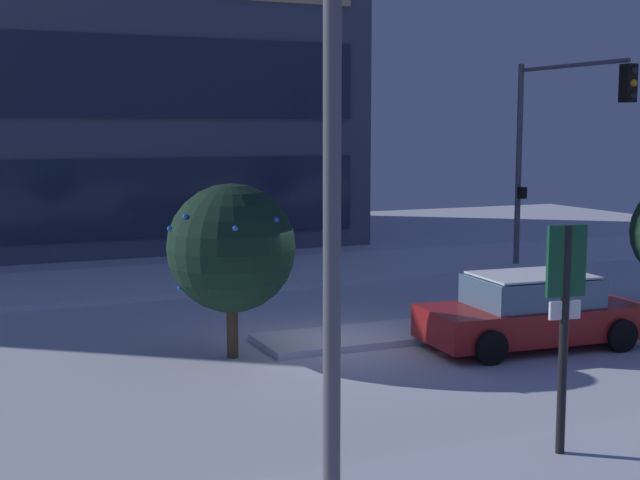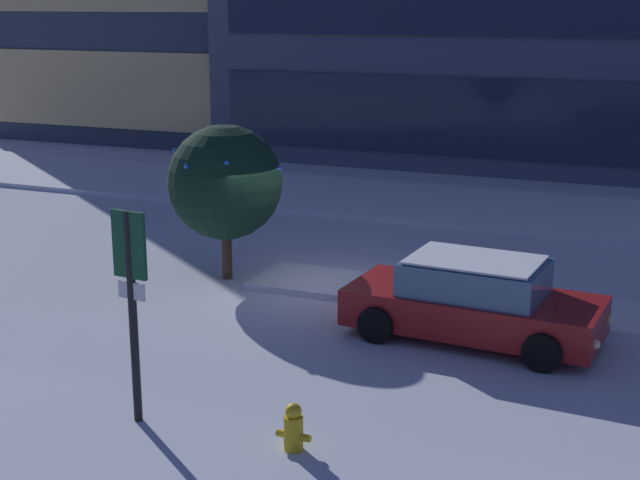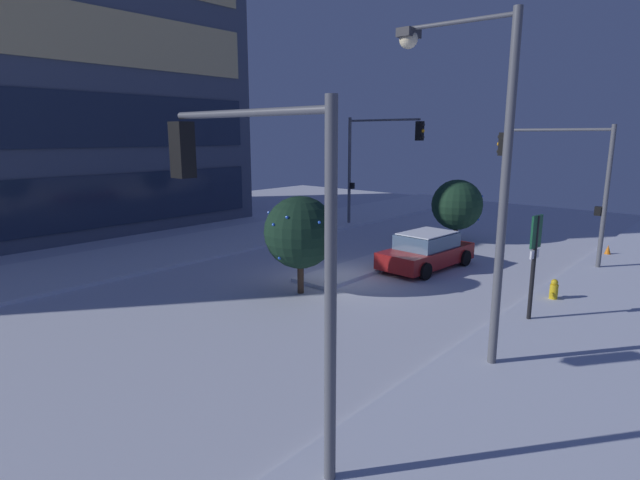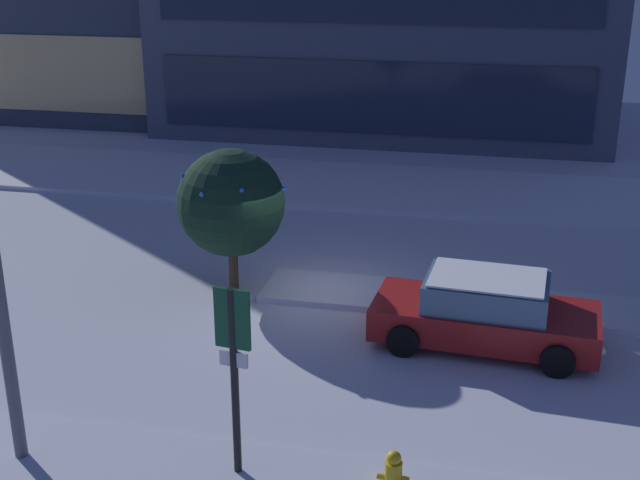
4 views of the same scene
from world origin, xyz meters
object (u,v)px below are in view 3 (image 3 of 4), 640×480
decorated_tree_median (300,232)px  decorated_tree_left_of_median (457,205)px  construction_cone (608,251)px  traffic_light_corner_far_right (376,152)px  parking_info_sign (534,255)px  traffic_light_corner_near_left (257,216)px  traffic_light_corner_near_right (560,169)px  street_lamp_arched (475,145)px  car_near (426,251)px  fire_hydrant (554,291)px

decorated_tree_median → decorated_tree_left_of_median: bearing=-0.9°
construction_cone → traffic_light_corner_far_right: bearing=95.5°
parking_info_sign → decorated_tree_left_of_median: bearing=-45.4°
decorated_tree_median → traffic_light_corner_near_left: bearing=-141.0°
decorated_tree_median → decorated_tree_left_of_median: decorated_tree_median is taller
traffic_light_corner_near_right → street_lamp_arched: size_ratio=0.73×
car_near → construction_cone: bearing=-32.3°
car_near → decorated_tree_median: decorated_tree_median is taller
car_near → traffic_light_corner_near_right: traffic_light_corner_near_right is taller
construction_cone → car_near: bearing=143.6°
traffic_light_corner_far_right → decorated_tree_median: traffic_light_corner_far_right is taller
decorated_tree_left_of_median → parking_info_sign: bearing=-143.2°
fire_hydrant → parking_info_sign: bearing=-179.1°
traffic_light_corner_near_right → decorated_tree_left_of_median: size_ratio=1.81×
decorated_tree_left_of_median → traffic_light_corner_near_left: bearing=-163.6°
parking_info_sign → street_lamp_arched: bearing=91.4°
traffic_light_corner_near_left → street_lamp_arched: street_lamp_arched is taller
parking_info_sign → traffic_light_corner_far_right: bearing=-30.2°
traffic_light_corner_far_right → construction_cone: (1.15, -11.91, -4.12)m
street_lamp_arched → decorated_tree_median: 7.32m
decorated_tree_median → parking_info_sign: bearing=-71.8°
parking_info_sign → decorated_tree_median: bearing=25.9°
traffic_light_corner_near_left → decorated_tree_left_of_median: bearing=-73.6°
traffic_light_corner_near_right → street_lamp_arched: street_lamp_arched is taller
street_lamp_arched → decorated_tree_left_of_median: street_lamp_arched is taller
traffic_light_corner_near_left → construction_cone: (19.63, -1.29, -3.82)m
car_near → traffic_light_corner_near_right: bearing=-36.3°
street_lamp_arched → traffic_light_corner_near_left: bearing=75.6°
fire_hydrant → parking_info_sign: (-2.38, -0.04, 1.66)m
traffic_light_corner_far_right → car_near: bearing=-41.2°
traffic_light_corner_far_right → decorated_tree_median: bearing=-66.4°
street_lamp_arched → fire_hydrant: (5.90, -0.36, -4.76)m
traffic_light_corner_far_right → street_lamp_arched: (-12.93, -11.67, 0.75)m
traffic_light_corner_near_right → construction_cone: size_ratio=10.50×
traffic_light_corner_far_right → fire_hydrant: 14.50m
car_near → parking_info_sign: parking_info_sign is taller
traffic_light_corner_near_left → decorated_tree_median: (6.79, 5.50, -1.96)m
car_near → fire_hydrant: 5.44m
traffic_light_corner_near_right → fire_hydrant: size_ratio=7.23×
decorated_tree_median → fire_hydrant: bearing=-56.0°
car_near → parking_info_sign: size_ratio=1.47×
traffic_light_corner_near_right → decorated_tree_left_of_median: traffic_light_corner_near_right is taller
decorated_tree_median → traffic_light_corner_near_right: bearing=-27.5°
car_near → traffic_light_corner_near_left: traffic_light_corner_near_left is taller
car_near → decorated_tree_left_of_median: bearing=18.7°
fire_hydrant → parking_info_sign: 2.90m
traffic_light_corner_far_right → construction_cone: bearing=5.5°
decorated_tree_median → construction_cone: 14.65m
parking_info_sign → construction_cone: bearing=-81.4°
traffic_light_corner_near_right → traffic_light_corner_far_right: bearing=-8.9°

